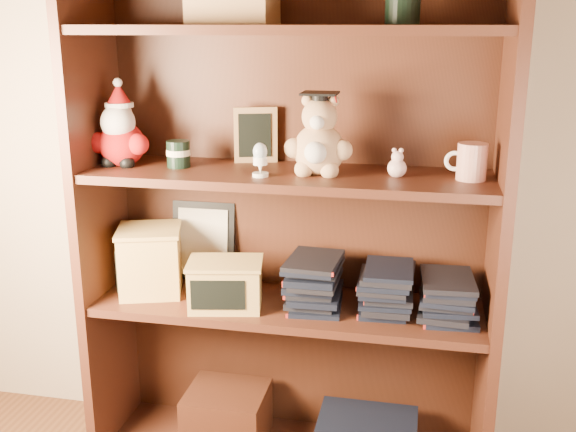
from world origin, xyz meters
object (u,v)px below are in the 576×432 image
bookcase (291,225)px  teacher_mug (471,162)px  treats_box (150,260)px  grad_teddy_bear (319,142)px

bookcase → teacher_mug: (0.50, -0.05, 0.22)m
bookcase → treats_box: 0.45m
treats_box → bookcase: bearing=6.8°
bookcase → grad_teddy_bear: 0.28m
bookcase → teacher_mug: 0.55m
teacher_mug → treats_box: bearing=-179.9°
grad_teddy_bear → treats_box: (-0.52, 0.01, -0.38)m
bookcase → treats_box: size_ratio=6.75×
grad_teddy_bear → bookcase: bearing=147.7°
grad_teddy_bear → teacher_mug: grad_teddy_bear is taller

